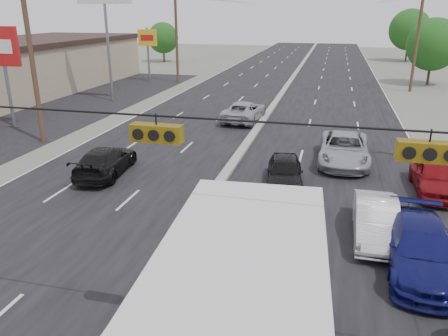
# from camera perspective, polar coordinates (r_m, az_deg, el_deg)

# --- Properties ---
(road_surface) EXTENTS (20.00, 160.00, 0.02)m
(road_surface) POSITION_cam_1_polar(r_m,az_deg,el_deg) (38.87, 6.62, 8.21)
(road_surface) COLOR black
(road_surface) RESTS_ON ground
(center_median) EXTENTS (0.50, 160.00, 0.20)m
(center_median) POSITION_cam_1_polar(r_m,az_deg,el_deg) (38.85, 6.63, 8.36)
(center_median) COLOR gray
(center_median) RESTS_ON ground
(parking_lot) EXTENTS (10.00, 42.00, 0.02)m
(parking_lot) POSITION_cam_1_polar(r_m,az_deg,el_deg) (40.13, -19.48, 7.58)
(parking_lot) COLOR black
(parking_lot) RESTS_ON ground
(utility_pole_left_b) EXTENTS (1.60, 0.30, 10.00)m
(utility_pole_left_b) POSITION_cam_1_polar(r_m,az_deg,el_deg) (28.74, -23.82, 12.96)
(utility_pole_left_b) COLOR #422D1E
(utility_pole_left_b) RESTS_ON ground
(utility_pole_left_c) EXTENTS (1.60, 0.30, 10.00)m
(utility_pole_left_c) POSITION_cam_1_polar(r_m,az_deg,el_deg) (50.90, -6.23, 16.75)
(utility_pole_left_c) COLOR #422D1E
(utility_pole_left_c) RESTS_ON ground
(utility_pole_right_c) EXTENTS (1.60, 0.30, 10.00)m
(utility_pole_right_c) POSITION_cam_1_polar(r_m,az_deg,el_deg) (48.48, 23.92, 15.10)
(utility_pole_right_c) COLOR #422D1E
(utility_pole_right_c) RESTS_ON ground
(traffic_signals) EXTENTS (25.00, 0.30, 0.54)m
(traffic_signals) POSITION_cam_1_polar(r_m,az_deg,el_deg) (8.79, -9.41, 4.83)
(traffic_signals) COLOR black
(traffic_signals) RESTS_ON ground
(pole_sign_mid) EXTENTS (2.60, 0.25, 7.00)m
(pole_sign_mid) POSITION_cam_1_polar(r_m,az_deg,el_deg) (33.88, -26.98, 13.32)
(pole_sign_mid) COLOR slate
(pole_sign_mid) RESTS_ON ground
(pole_sign_far) EXTENTS (2.20, 0.25, 6.00)m
(pole_sign_far) POSITION_cam_1_polar(r_m,az_deg,el_deg) (52.23, -9.95, 15.88)
(pole_sign_far) COLOR slate
(pole_sign_far) RESTS_ON ground
(tree_left_far) EXTENTS (4.80, 4.80, 6.12)m
(tree_left_far) POSITION_cam_1_polar(r_m,az_deg,el_deg) (73.01, -7.95, 16.48)
(tree_left_far) COLOR #382619
(tree_left_far) RESTS_ON ground
(tree_right_mid) EXTENTS (5.60, 5.60, 7.14)m
(tree_right_mid) POSITION_cam_1_polar(r_m,az_deg,el_deg) (53.87, 25.67, 14.34)
(tree_right_mid) COLOR #382619
(tree_right_mid) RESTS_ON ground
(tree_right_far) EXTENTS (6.40, 6.40, 8.16)m
(tree_right_far) POSITION_cam_1_polar(r_m,az_deg,el_deg) (78.64, 23.09, 16.30)
(tree_right_far) COLOR #382619
(tree_right_far) RESTS_ON ground
(box_truck) EXTENTS (3.24, 8.03, 3.99)m
(box_truck) POSITION_cam_1_polar(r_m,az_deg,el_deg) (9.17, 2.92, -18.51)
(box_truck) COLOR black
(box_truck) RESTS_ON ground
(red_sedan) EXTENTS (1.72, 4.40, 1.43)m
(red_sedan) POSITION_cam_1_polar(r_m,az_deg,el_deg) (15.35, -0.47, -7.37)
(red_sedan) COLOR #9B090C
(red_sedan) RESTS_ON ground
(queue_car_a) EXTENTS (2.09, 4.21, 1.38)m
(queue_car_a) POSITION_cam_1_polar(r_m,az_deg,el_deg) (20.48, 7.92, -0.49)
(queue_car_a) COLOR black
(queue_car_a) RESTS_ON ground
(queue_car_b) EXTENTS (1.51, 4.22, 1.39)m
(queue_car_b) POSITION_cam_1_polar(r_m,az_deg,el_deg) (16.59, 19.22, -6.48)
(queue_car_b) COLOR silver
(queue_car_b) RESTS_ON ground
(queue_car_c) EXTENTS (2.58, 5.58, 1.55)m
(queue_car_c) POSITION_cam_1_polar(r_m,az_deg,el_deg) (24.20, 15.41, 2.38)
(queue_car_c) COLOR #A1A3A9
(queue_car_c) RESTS_ON ground
(queue_car_d) EXTENTS (2.26, 5.10, 1.46)m
(queue_car_d) POSITION_cam_1_polar(r_m,az_deg,el_deg) (15.14, 24.37, -9.67)
(queue_car_d) COLOR #111459
(queue_car_d) RESTS_ON ground
(queue_car_e) EXTENTS (1.84, 4.48, 1.52)m
(queue_car_e) POSITION_cam_1_polar(r_m,az_deg,el_deg) (21.64, 25.89, -1.04)
(queue_car_e) COLOR maroon
(queue_car_e) RESTS_ON ground
(oncoming_near) EXTENTS (2.47, 4.98, 1.39)m
(oncoming_near) POSITION_cam_1_polar(r_m,az_deg,el_deg) (22.49, -15.20, 0.87)
(oncoming_near) COLOR black
(oncoming_near) RESTS_ON ground
(oncoming_far) EXTENTS (2.79, 5.45, 1.47)m
(oncoming_far) POSITION_cam_1_polar(r_m,az_deg,el_deg) (32.60, 2.65, 7.41)
(oncoming_far) COLOR #A4A6AC
(oncoming_far) RESTS_ON ground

